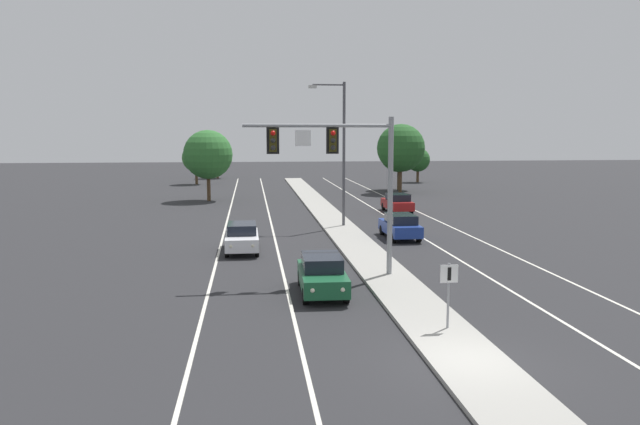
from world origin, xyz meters
name	(u,v)px	position (x,y,z in m)	size (l,w,h in m)	color
ground_plane	(468,364)	(0.00, 0.00, 0.00)	(260.00, 260.00, 0.00)	#28282B
median_island	(359,247)	(0.00, 18.00, 0.07)	(2.40, 110.00, 0.15)	#9E9B93
lane_stripe_oncoming_center	(273,231)	(-4.70, 25.00, 0.00)	(0.14, 100.00, 0.01)	silver
lane_stripe_receding_center	(407,228)	(4.70, 25.00, 0.00)	(0.14, 100.00, 0.01)	silver
edge_stripe_left	(224,232)	(-8.00, 25.00, 0.00)	(0.14, 100.00, 0.01)	silver
edge_stripe_right	(453,228)	(8.00, 25.00, 0.00)	(0.14, 100.00, 0.01)	silver
overhead_signal_mast	(344,163)	(-1.99, 10.83, 5.31)	(6.77, 0.44, 7.20)	gray
median_sign_post	(449,286)	(0.30, 2.80, 1.59)	(0.60, 0.10, 2.20)	gray
street_lamp_median	(341,145)	(0.12, 26.03, 5.79)	(2.58, 0.28, 10.00)	#4C4C51
car_oncoming_green	(322,274)	(-3.29, 8.25, 0.82)	(1.90, 4.50, 1.58)	#195633
car_oncoming_white	(242,237)	(-6.70, 17.82, 0.82)	(1.85, 4.48, 1.58)	silver
car_receding_blue	(400,226)	(3.19, 20.99, 0.82)	(1.87, 4.49, 1.58)	navy
car_receding_red	(397,203)	(6.14, 33.80, 0.82)	(1.92, 4.51, 1.58)	maroon
tree_far_right_b	(399,152)	(11.26, 54.16, 4.45)	(4.71, 4.71, 6.82)	#4C3823
tree_far_left_b	(217,154)	(-11.04, 75.93, 3.55)	(3.77, 3.77, 5.45)	#4C3823
tree_far_left_a	(196,158)	(-13.23, 65.12, 3.47)	(3.68, 3.68, 5.32)	#4C3823
tree_far_right_c	(418,160)	(16.65, 65.20, 3.07)	(3.26, 3.26, 4.72)	#4C3823
tree_far_left_c	(208,155)	(-10.31, 44.79, 4.57)	(4.83, 4.83, 6.99)	#4C3823
tree_far_right_a	(401,148)	(10.49, 50.27, 5.03)	(5.32, 5.32, 7.70)	#4C3823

